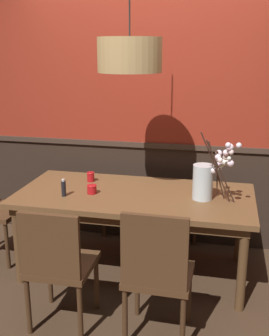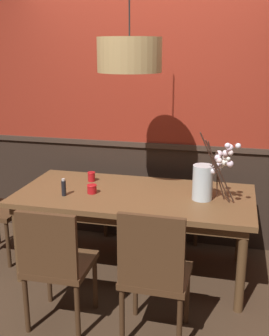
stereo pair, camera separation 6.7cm
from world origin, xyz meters
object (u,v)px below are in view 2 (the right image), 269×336
at_px(dining_table, 134,202).
at_px(condiment_bottle, 64,188).
at_px(candle_holder_nearer_center, 92,189).
at_px(pendant_lamp, 129,55).
at_px(chair_near_side_right, 154,271).
at_px(candle_holder_nearer_edge, 91,177).
at_px(chair_far_side_left, 126,182).
at_px(chair_near_side_left, 56,261).
at_px(vase_with_blossoms, 206,180).
at_px(chair_far_side_right, 181,188).

distance_m(dining_table, condiment_bottle, 0.61).
xyz_separation_m(candle_holder_nearer_center, pendant_lamp, (0.33, -0.00, 1.09)).
bearing_deg(chair_near_side_right, candle_holder_nearer_edge, 126.22).
bearing_deg(chair_far_side_left, chair_near_side_right, -69.60).
bearing_deg(dining_table, condiment_bottle, -160.64).
bearing_deg(condiment_bottle, pendant_lamp, 11.33).
xyz_separation_m(chair_near_side_left, chair_near_side_right, (0.69, -0.00, 0.02)).
distance_m(chair_near_side_right, vase_with_blossoms, 0.96).
distance_m(chair_near_side_right, condiment_bottle, 1.16).
height_order(chair_near_side_left, vase_with_blossoms, vase_with_blossoms).
bearing_deg(candle_holder_nearer_center, chair_far_side_left, 87.21).
height_order(candle_holder_nearer_center, pendant_lamp, pendant_lamp).
height_order(chair_near_side_left, chair_far_side_left, chair_far_side_left).
height_order(chair_far_side_right, chair_far_side_left, chair_far_side_left).
distance_m(chair_near_side_left, candle_holder_nearer_edge, 1.14).
height_order(dining_table, chair_near_side_left, chair_near_side_left).
relative_size(candle_holder_nearer_center, candle_holder_nearer_edge, 0.97).
xyz_separation_m(dining_table, candle_holder_nearer_center, (-0.35, -0.09, 0.12)).
bearing_deg(candle_holder_nearer_edge, chair_far_side_right, 40.78).
relative_size(dining_table, chair_far_side_right, 2.23).
xyz_separation_m(chair_far_side_left, pendant_lamp, (0.29, -0.95, 1.33)).
distance_m(dining_table, chair_far_side_left, 0.92).
distance_m(chair_near_side_left, chair_near_side_right, 0.69).
bearing_deg(chair_near_side_right, condiment_bottle, 142.94).
distance_m(condiment_bottle, pendant_lamp, 1.19).
xyz_separation_m(chair_near_side_left, chair_far_side_right, (0.63, 1.74, -0.00)).
bearing_deg(condiment_bottle, candle_holder_nearer_center, 28.04).
bearing_deg(vase_with_blossoms, chair_near_side_right, -106.29).
xyz_separation_m(chair_near_side_left, pendant_lamp, (0.32, 0.78, 1.35)).
relative_size(chair_near_side_left, condiment_bottle, 6.20).
bearing_deg(vase_with_blossoms, chair_far_side_left, 135.26).
relative_size(vase_with_blossoms, candle_holder_nearer_edge, 6.81).
distance_m(chair_far_side_left, condiment_bottle, 1.12).
xyz_separation_m(condiment_bottle, pendant_lamp, (0.54, 0.11, 1.06)).
height_order(dining_table, candle_holder_nearer_edge, candle_holder_nearer_edge).
relative_size(chair_near_side_right, candle_holder_nearer_center, 11.38).
xyz_separation_m(candle_holder_nearer_center, condiment_bottle, (-0.21, -0.11, 0.03)).
relative_size(candle_holder_nearer_center, condiment_bottle, 0.57).
bearing_deg(chair_far_side_right, candle_holder_nearer_center, -123.53).
height_order(chair_near_side_left, condiment_bottle, chair_near_side_left).
height_order(chair_far_side_right, pendant_lamp, pendant_lamp).
height_order(dining_table, vase_with_blossoms, vase_with_blossoms).
xyz_separation_m(chair_near_side_left, chair_far_side_left, (0.04, 1.74, 0.02)).
bearing_deg(candle_holder_nearer_edge, dining_table, -26.10).
bearing_deg(chair_near_side_left, pendant_lamp, 67.58).
height_order(dining_table, chair_far_side_left, chair_far_side_left).
height_order(chair_near_side_left, chair_far_side_right, chair_near_side_left).
xyz_separation_m(candle_holder_nearer_edge, pendant_lamp, (0.45, -0.31, 1.09)).
bearing_deg(vase_with_blossoms, condiment_bottle, -171.48).
bearing_deg(chair_far_side_right, pendant_lamp, -107.51).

